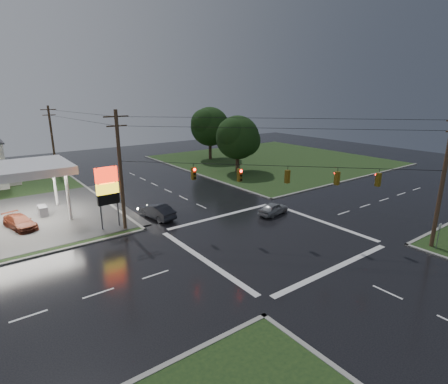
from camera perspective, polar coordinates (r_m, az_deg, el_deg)
ground at (r=31.50m, az=7.33°, el=-7.36°), size 120.00×120.00×0.00m
grass_ne at (r=66.87m, az=8.08°, el=5.18°), size 36.00×36.00×0.08m
pylon_sign at (r=33.71m, az=-18.51°, el=0.71°), size 2.00×0.35×6.00m
utility_pole_nw at (r=32.71m, az=-16.55°, el=3.52°), size 2.20×0.32×11.00m
utility_pole_se at (r=32.51m, az=32.12°, el=1.63°), size 2.20×0.32×11.00m
utility_pole_n at (r=60.03m, az=-26.23°, el=7.73°), size 2.20×0.32×10.50m
traffic_signals at (r=29.55m, az=7.83°, el=4.26°), size 26.87×26.87×1.47m
tree_ne_near at (r=55.23m, az=2.34°, el=8.86°), size 7.99×6.80×8.98m
tree_ne_far at (r=66.53m, az=-2.20°, el=10.62°), size 8.46×7.20×9.80m
car_north at (r=36.23m, az=-10.92°, el=-3.10°), size 2.36×4.73×1.49m
car_crossing at (r=37.06m, az=8.06°, el=-2.69°), size 3.99×2.16×1.29m
car_pump at (r=38.17m, az=-30.36°, el=-4.26°), size 2.91×4.71×1.27m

